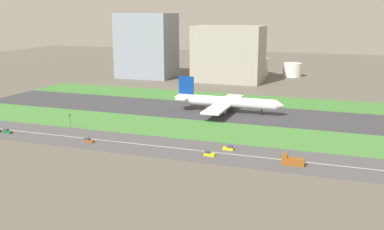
% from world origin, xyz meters
% --- Properties ---
extents(ground_plane, '(800.00, 800.00, 0.00)m').
position_xyz_m(ground_plane, '(0.00, 0.00, 0.00)').
color(ground_plane, '#5B564C').
extents(runway, '(280.00, 46.00, 0.10)m').
position_xyz_m(runway, '(0.00, 0.00, 0.05)').
color(runway, '#38383D').
rests_on(runway, ground_plane).
extents(grass_median_north, '(280.00, 36.00, 0.10)m').
position_xyz_m(grass_median_north, '(0.00, 41.00, 0.05)').
color(grass_median_north, '#3D7A33').
rests_on(grass_median_north, ground_plane).
extents(grass_median_south, '(280.00, 36.00, 0.10)m').
position_xyz_m(grass_median_south, '(0.00, -41.00, 0.05)').
color(grass_median_south, '#427F38').
rests_on(grass_median_south, ground_plane).
extents(highway, '(280.00, 28.00, 0.10)m').
position_xyz_m(highway, '(0.00, -73.00, 0.05)').
color(highway, '#4C4C4F').
rests_on(highway, ground_plane).
extents(highway_centerline, '(266.00, 0.50, 0.01)m').
position_xyz_m(highway_centerline, '(0.00, -73.00, 0.11)').
color(highway_centerline, silver).
rests_on(highway_centerline, highway).
extents(airliner, '(65.00, 56.00, 19.70)m').
position_xyz_m(airliner, '(12.37, 0.00, 6.23)').
color(airliner, white).
rests_on(airliner, runway).
extents(car_4, '(4.40, 1.80, 2.00)m').
position_xyz_m(car_4, '(-28.04, -78.00, 0.92)').
color(car_4, brown).
rests_on(car_4, highway).
extents(car_3, '(4.40, 1.80, 2.00)m').
position_xyz_m(car_3, '(33.12, -68.00, 0.92)').
color(car_3, yellow).
rests_on(car_3, highway).
extents(car_5, '(4.40, 1.80, 2.00)m').
position_xyz_m(car_5, '(-72.80, -78.00, 0.92)').
color(car_5, '#19662D').
rests_on(car_5, highway).
extents(truck_0, '(8.40, 2.50, 4.00)m').
position_xyz_m(truck_0, '(60.47, -78.00, 1.67)').
color(truck_0, brown).
rests_on(truck_0, highway).
extents(car_1, '(4.40, 1.80, 2.00)m').
position_xyz_m(car_1, '(27.67, -78.00, 0.92)').
color(car_1, yellow).
rests_on(car_1, highway).
extents(traffic_light, '(0.36, 0.50, 7.20)m').
position_xyz_m(traffic_light, '(-49.87, -60.01, 4.29)').
color(traffic_light, '#4C4C51').
rests_on(traffic_light, highway).
extents(terminal_building, '(47.08, 34.87, 55.14)m').
position_xyz_m(terminal_building, '(-90.00, 114.00, 27.57)').
color(terminal_building, gray).
rests_on(terminal_building, ground_plane).
extents(hangar_building, '(55.51, 35.13, 45.25)m').
position_xyz_m(hangar_building, '(-16.21, 114.00, 22.62)').
color(hangar_building, '#9E998E').
rests_on(hangar_building, ground_plane).
extents(fuel_tank_west, '(23.39, 23.39, 15.18)m').
position_xyz_m(fuel_tank_west, '(-3.22, 159.00, 7.59)').
color(fuel_tank_west, silver).
rests_on(fuel_tank_west, ground_plane).
extents(fuel_tank_centre, '(16.15, 16.15, 12.16)m').
position_xyz_m(fuel_tank_centre, '(30.12, 159.00, 6.08)').
color(fuel_tank_centre, silver).
rests_on(fuel_tank_centre, ground_plane).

